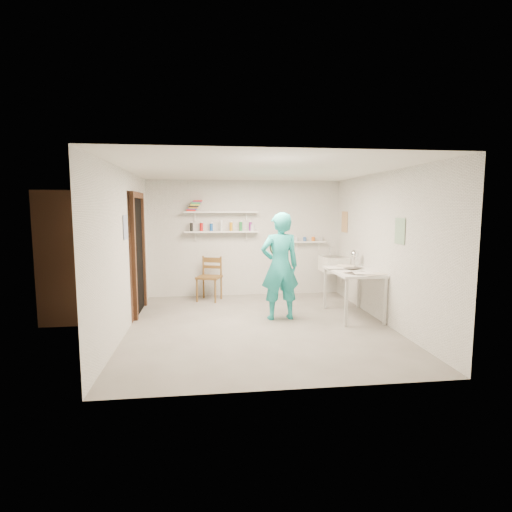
{
  "coord_description": "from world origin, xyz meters",
  "views": [
    {
      "loc": [
        -0.8,
        -6.04,
        1.84
      ],
      "look_at": [
        0.0,
        0.4,
        1.05
      ],
      "focal_mm": 28.0,
      "sensor_mm": 36.0,
      "label": 1
    }
  ],
  "objects": [
    {
      "name": "door_lintel",
      "position": [
        -1.97,
        1.05,
        2.05
      ],
      "size": [
        0.06,
        1.05,
        0.1
      ],
      "primitive_type": "cube",
      "color": "brown",
      "rests_on": "wall_left"
    },
    {
      "name": "wall_back",
      "position": [
        0.0,
        2.26,
        1.2
      ],
      "size": [
        4.0,
        0.02,
        2.4
      ],
      "primitive_type": "cube",
      "color": "silver",
      "rests_on": "ground"
    },
    {
      "name": "poster_right_a",
      "position": [
        1.99,
        1.8,
        1.55
      ],
      "size": [
        0.01,
        0.34,
        0.42
      ],
      "primitive_type": "cube",
      "color": "#995933",
      "rests_on": "wall_right"
    },
    {
      "name": "corridor_box",
      "position": [
        -2.7,
        1.05,
        1.05
      ],
      "size": [
        1.4,
        1.5,
        2.1
      ],
      "primitive_type": "cube",
      "color": "brown",
      "rests_on": "ground"
    },
    {
      "name": "ledge_shelf",
      "position": [
        1.35,
        2.17,
        1.12
      ],
      "size": [
        0.7,
        0.14,
        0.03
      ],
      "primitive_type": "cube",
      "color": "white",
      "rests_on": "wall_back"
    },
    {
      "name": "shelf_upper",
      "position": [
        -0.5,
        2.13,
        1.75
      ],
      "size": [
        1.5,
        0.22,
        0.03
      ],
      "primitive_type": "cube",
      "color": "white",
      "rests_on": "wall_back"
    },
    {
      "name": "floor",
      "position": [
        0.0,
        0.0,
        -0.01
      ],
      "size": [
        4.0,
        4.5,
        0.02
      ],
      "primitive_type": "cube",
      "color": "slate",
      "rests_on": "ground"
    },
    {
      "name": "ledge_pots",
      "position": [
        1.35,
        2.17,
        1.18
      ],
      "size": [
        0.48,
        0.07,
        0.09
      ],
      "color": "silver",
      "rests_on": "ledge_shelf"
    },
    {
      "name": "doorway_recess",
      "position": [
        -1.99,
        1.05,
        1.0
      ],
      "size": [
        0.02,
        0.9,
        2.0
      ],
      "primitive_type": "cube",
      "color": "black",
      "rests_on": "wall_left"
    },
    {
      "name": "wall_left",
      "position": [
        -2.01,
        0.0,
        1.2
      ],
      "size": [
        0.02,
        4.5,
        2.4
      ],
      "primitive_type": "cube",
      "color": "silver",
      "rests_on": "ground"
    },
    {
      "name": "work_table",
      "position": [
        1.64,
        0.32,
        0.4
      ],
      "size": [
        0.71,
        1.19,
        0.79
      ],
      "primitive_type": "cube",
      "color": "silver",
      "rests_on": "ground"
    },
    {
      "name": "spray_cans",
      "position": [
        -0.5,
        2.13,
        1.45
      ],
      "size": [
        1.26,
        0.06,
        0.17
      ],
      "color": "black",
      "rests_on": "shelf_lower"
    },
    {
      "name": "wooden_chair",
      "position": [
        -0.76,
        1.8,
        0.47
      ],
      "size": [
        0.56,
        0.55,
        0.94
      ],
      "primitive_type": "cube",
      "rotation": [
        0.0,
        0.0,
        -0.37
      ],
      "color": "brown",
      "rests_on": "ground"
    },
    {
      "name": "belfast_sink",
      "position": [
        1.75,
        1.7,
        0.7
      ],
      "size": [
        0.48,
        0.6,
        0.3
      ],
      "primitive_type": "cube",
      "color": "white",
      "rests_on": "wall_right"
    },
    {
      "name": "wall_front",
      "position": [
        0.0,
        -2.26,
        1.2
      ],
      "size": [
        4.0,
        0.02,
        2.4
      ],
      "primitive_type": "cube",
      "color": "silver",
      "rests_on": "ground"
    },
    {
      "name": "man",
      "position": [
        0.39,
        0.33,
        0.88
      ],
      "size": [
        0.68,
        0.48,
        1.76
      ],
      "primitive_type": "imported",
      "rotation": [
        0.0,
        0.0,
        3.23
      ],
      "color": "#22AAA8",
      "rests_on": "ground"
    },
    {
      "name": "book_stack",
      "position": [
        -1.03,
        2.13,
        1.88
      ],
      "size": [
        0.32,
        0.14,
        0.22
      ],
      "color": "red",
      "rests_on": "shelf_upper"
    },
    {
      "name": "wall_clock",
      "position": [
        0.41,
        0.55,
        1.18
      ],
      "size": [
        0.32,
        0.06,
        0.32
      ],
      "primitive_type": "cylinder",
      "rotation": [
        1.57,
        0.0,
        0.09
      ],
      "color": "#CBCD8C",
      "rests_on": "man"
    },
    {
      "name": "poster_right_b",
      "position": [
        1.99,
        -0.55,
        1.5
      ],
      "size": [
        0.01,
        0.3,
        0.38
      ],
      "primitive_type": "cube",
      "color": "#3F724C",
      "rests_on": "wall_right"
    },
    {
      "name": "wall_right",
      "position": [
        2.01,
        0.0,
        1.2
      ],
      "size": [
        0.02,
        4.5,
        2.4
      ],
      "primitive_type": "cube",
      "color": "silver",
      "rests_on": "ground"
    },
    {
      "name": "door_jamb_far",
      "position": [
        -1.97,
        1.55,
        1.0
      ],
      "size": [
        0.06,
        0.1,
        2.0
      ],
      "primitive_type": "cube",
      "color": "brown",
      "rests_on": "ground"
    },
    {
      "name": "desk_lamp",
      "position": [
        1.84,
        0.79,
        1.01
      ],
      "size": [
        0.15,
        0.15,
        0.15
      ],
      "primitive_type": "sphere",
      "color": "silver",
      "rests_on": "work_table"
    },
    {
      "name": "ceiling",
      "position": [
        0.0,
        0.0,
        2.41
      ],
      "size": [
        4.0,
        4.5,
        0.02
      ],
      "primitive_type": "cube",
      "color": "silver",
      "rests_on": "wall_back"
    },
    {
      "name": "poster_left",
      "position": [
        -1.99,
        0.05,
        1.55
      ],
      "size": [
        0.01,
        0.28,
        0.36
      ],
      "primitive_type": "cube",
      "color": "#334C7F",
      "rests_on": "wall_left"
    },
    {
      "name": "door_jamb_near",
      "position": [
        -1.97,
        0.55,
        1.0
      ],
      "size": [
        0.06,
        0.1,
        2.0
      ],
      "primitive_type": "cube",
      "color": "brown",
      "rests_on": "ground"
    },
    {
      "name": "shelf_lower",
      "position": [
        -0.5,
        2.13,
        1.35
      ],
      "size": [
        1.5,
        0.22,
        0.03
      ],
      "primitive_type": "cube",
      "color": "white",
      "rests_on": "wall_back"
    },
    {
      "name": "papers",
      "position": [
        1.64,
        0.32,
        0.81
      ],
      "size": [
        0.3,
        0.22,
        0.03
      ],
      "color": "silver",
      "rests_on": "work_table"
    }
  ]
}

